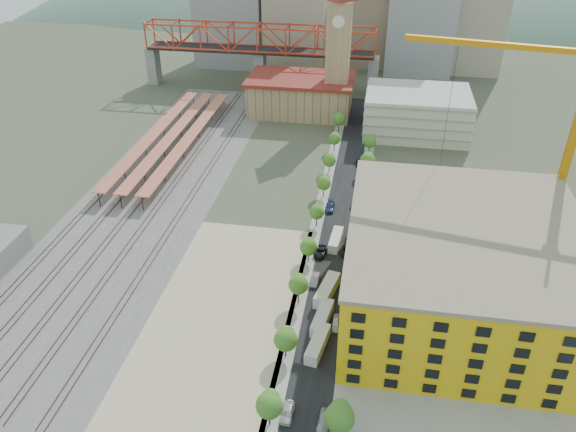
% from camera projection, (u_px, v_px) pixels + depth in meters
% --- Properties ---
extents(ground, '(400.00, 400.00, 0.00)m').
position_uv_depth(ground, '(271.00, 233.00, 137.39)').
color(ground, '#474C38').
rests_on(ground, ground).
extents(ballast_strip, '(36.00, 165.00, 0.06)m').
position_uv_depth(ballast_strip, '(157.00, 187.00, 157.21)').
color(ballast_strip, '#605E59').
rests_on(ballast_strip, ground).
extents(dirt_lot, '(28.00, 67.00, 0.06)m').
position_uv_depth(dirt_lot, '(221.00, 316.00, 111.45)').
color(dirt_lot, tan).
rests_on(dirt_lot, ground).
extents(street_asphalt, '(12.00, 170.00, 0.06)m').
position_uv_depth(street_asphalt, '(342.00, 208.00, 147.71)').
color(street_asphalt, black).
rests_on(street_asphalt, ground).
extents(sidewalk_west, '(3.00, 170.00, 0.04)m').
position_uv_depth(sidewalk_west, '(321.00, 206.00, 148.50)').
color(sidewalk_west, gray).
rests_on(sidewalk_west, ground).
extents(sidewalk_east, '(3.00, 170.00, 0.04)m').
position_uv_depth(sidewalk_east, '(363.00, 209.00, 146.93)').
color(sidewalk_east, gray).
rests_on(sidewalk_east, ground).
extents(construction_pad, '(50.00, 90.00, 0.06)m').
position_uv_depth(construction_pad, '(469.00, 306.00, 114.15)').
color(construction_pad, gray).
rests_on(construction_pad, ground).
extents(rail_tracks, '(26.56, 160.00, 0.18)m').
position_uv_depth(rail_tracks, '(151.00, 187.00, 157.41)').
color(rail_tracks, '#382B23').
rests_on(rail_tracks, ground).
extents(platform_canopies, '(16.00, 80.00, 4.12)m').
position_uv_depth(platform_canopies, '(172.00, 135.00, 178.99)').
color(platform_canopies, '#DE7A55').
rests_on(platform_canopies, ground).
extents(station_hall, '(38.00, 24.00, 13.10)m').
position_uv_depth(station_hall, '(301.00, 95.00, 203.59)').
color(station_hall, tan).
rests_on(station_hall, ground).
extents(clock_tower, '(12.00, 12.00, 52.00)m').
position_uv_depth(clock_tower, '(339.00, 35.00, 188.56)').
color(clock_tower, tan).
rests_on(clock_tower, ground).
extents(parking_garage, '(34.00, 26.00, 14.00)m').
position_uv_depth(parking_garage, '(417.00, 112.00, 187.49)').
color(parking_garage, silver).
rests_on(parking_garage, ground).
extents(truss_bridge, '(94.00, 9.60, 25.60)m').
position_uv_depth(truss_bridge, '(259.00, 42.00, 219.42)').
color(truss_bridge, gray).
rests_on(truss_bridge, ground).
extents(construction_building, '(44.60, 50.60, 18.80)m').
position_uv_depth(construction_building, '(461.00, 267.00, 109.68)').
color(construction_building, yellow).
rests_on(construction_building, ground).
extents(street_trees, '(15.40, 124.40, 8.00)m').
position_uv_depth(street_trees, '(338.00, 228.00, 139.32)').
color(street_trees, '#336F21').
rests_on(street_trees, ground).
extents(skyline, '(133.00, 46.00, 60.00)m').
position_uv_depth(skyline, '(350.00, 14.00, 244.12)').
color(skyline, '#9EA0A3').
rests_on(skyline, ground).
extents(distant_hills, '(647.00, 264.00, 227.00)m').
position_uv_depth(distant_hills, '(408.00, 133.00, 391.14)').
color(distant_hills, '#4C6B59').
rests_on(distant_hills, ground).
extents(tower_crane, '(49.55, 10.82, 53.45)m').
position_uv_depth(tower_crane, '(561.00, 114.00, 115.38)').
color(tower_crane, orange).
rests_on(tower_crane, ground).
extents(site_trailer_a, '(3.96, 9.55, 2.54)m').
position_uv_depth(site_trailer_a, '(318.00, 344.00, 103.15)').
color(site_trailer_a, silver).
rests_on(site_trailer_a, ground).
extents(site_trailer_b, '(3.79, 9.67, 2.58)m').
position_uv_depth(site_trailer_b, '(322.00, 318.00, 109.07)').
color(site_trailer_b, silver).
rests_on(site_trailer_b, ground).
extents(site_trailer_c, '(4.74, 10.45, 2.77)m').
position_uv_depth(site_trailer_c, '(327.00, 290.00, 116.26)').
color(site_trailer_c, silver).
rests_on(site_trailer_c, ground).
extents(site_trailer_d, '(2.96, 9.02, 2.43)m').
position_uv_depth(site_trailer_d, '(336.00, 240.00, 132.55)').
color(site_trailer_d, silver).
rests_on(site_trailer_d, ground).
extents(car_0, '(1.97, 4.74, 1.60)m').
position_uv_depth(car_0, '(287.00, 413.00, 90.61)').
color(car_0, silver).
rests_on(car_0, ground).
extents(car_1, '(1.88, 4.80, 1.56)m').
position_uv_depth(car_1, '(315.00, 280.00, 120.33)').
color(car_1, gray).
rests_on(car_1, ground).
extents(car_2, '(3.29, 5.60, 1.46)m').
position_uv_depth(car_2, '(321.00, 252.00, 129.23)').
color(car_2, black).
rests_on(car_2, ground).
extents(car_3, '(2.22, 5.43, 1.58)m').
position_uv_depth(car_3, '(330.00, 207.00, 146.49)').
color(car_3, navy).
rests_on(car_3, ground).
extents(car_4, '(2.18, 4.79, 1.59)m').
position_uv_depth(car_4, '(324.00, 421.00, 89.29)').
color(car_4, '#B9B9B9').
rests_on(car_4, ground).
extents(car_5, '(1.69, 4.74, 1.56)m').
position_uv_depth(car_5, '(337.00, 323.00, 108.64)').
color(car_5, '#A8A9AE').
rests_on(car_5, ground).
extents(car_6, '(2.72, 5.09, 1.36)m').
position_uv_depth(car_6, '(347.00, 251.00, 129.46)').
color(car_6, black).
rests_on(car_6, ground).
extents(car_7, '(2.54, 4.82, 1.33)m').
position_uv_depth(car_7, '(359.00, 163.00, 168.87)').
color(car_7, navy).
rests_on(car_7, ground).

